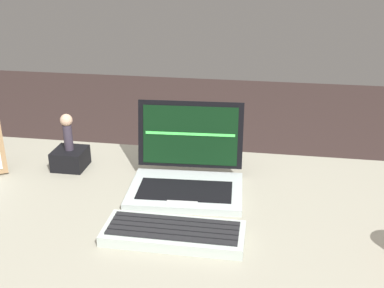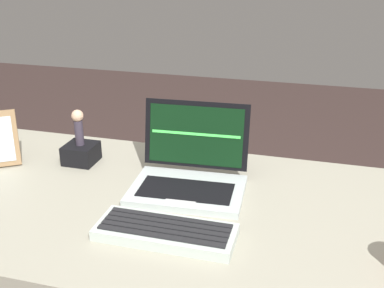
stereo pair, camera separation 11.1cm
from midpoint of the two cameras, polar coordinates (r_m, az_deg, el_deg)
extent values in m
cube|color=gray|center=(1.16, 2.54, -8.33)|extent=(1.63, 0.70, 0.03)
cylinder|color=black|center=(1.86, -19.09, -10.25)|extent=(0.07, 0.07, 0.72)
cube|color=#B1BDBB|center=(1.20, 2.06, -5.72)|extent=(0.30, 0.22, 0.02)
cube|color=black|center=(1.18, 1.94, -5.63)|extent=(0.24, 0.12, 0.00)
cube|color=#B5B6B7|center=(1.13, 1.36, -7.13)|extent=(0.08, 0.04, 0.00)
cube|color=black|center=(1.26, 3.03, 1.11)|extent=(0.28, 0.06, 0.18)
cube|color=black|center=(1.25, 3.00, 0.98)|extent=(0.25, 0.05, 0.15)
cube|color=#4CF259|center=(1.25, 2.99, 1.15)|extent=(0.24, 0.02, 0.01)
cube|color=#B4C1B8|center=(1.03, -0.10, -10.71)|extent=(0.30, 0.12, 0.02)
cube|color=black|center=(0.99, -0.68, -11.17)|extent=(0.28, 0.01, 0.00)
cube|color=black|center=(1.01, -0.38, -10.60)|extent=(0.28, 0.01, 0.00)
cube|color=black|center=(1.02, -0.10, -10.06)|extent=(0.28, 0.01, 0.00)
cube|color=black|center=(1.04, 0.18, -9.52)|extent=(0.28, 0.01, 0.00)
cube|color=black|center=(1.05, 0.45, -9.01)|extent=(0.28, 0.01, 0.00)
cube|color=black|center=(1.39, -11.07, -1.17)|extent=(0.09, 0.09, 0.06)
cylinder|color=#352E3B|center=(1.37, -11.27, 1.31)|extent=(0.02, 0.02, 0.07)
sphere|color=tan|center=(1.35, -11.44, 3.33)|extent=(0.03, 0.03, 0.03)
camera|label=1|loc=(0.06, -87.14, 1.20)|focal=44.08mm
camera|label=2|loc=(0.06, 92.86, -1.20)|focal=44.08mm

